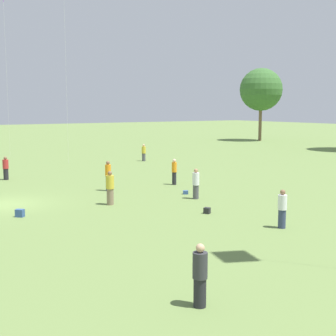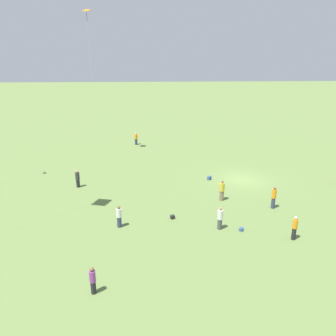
{
  "view_description": "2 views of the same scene",
  "coord_description": "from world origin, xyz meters",
  "px_view_note": "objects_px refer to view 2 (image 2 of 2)",
  "views": [
    {
      "loc": [
        26.2,
        -6.08,
        5.35
      ],
      "look_at": [
        7.49,
        5.83,
        2.45
      ],
      "focal_mm": 50.0,
      "sensor_mm": 36.0,
      "label": 1
    },
    {
      "loc": [
        9.28,
        31.0,
        12.41
      ],
      "look_at": [
        7.94,
        4.67,
        3.08
      ],
      "focal_mm": 35.0,
      "sensor_mm": 36.0,
      "label": 2
    }
  ],
  "objects_px": {
    "picnic_bag_2": "(241,229)",
    "kite_0": "(87,22)",
    "person_9": "(93,280)",
    "person_7": "(220,218)",
    "person_8": "(119,217)",
    "person_1": "(274,198)",
    "picnic_bag_1": "(209,178)",
    "person_3": "(295,228)",
    "person_4": "(222,191)",
    "person_6": "(136,139)",
    "person_10": "(78,179)",
    "picnic_bag_0": "(172,217)"
  },
  "relations": [
    {
      "from": "person_4",
      "to": "picnic_bag_1",
      "type": "bearing_deg",
      "value": 49.19
    },
    {
      "from": "person_3",
      "to": "person_10",
      "type": "xyz_separation_m",
      "value": [
        17.06,
        -10.35,
        -0.04
      ]
    },
    {
      "from": "person_10",
      "to": "person_9",
      "type": "bearing_deg",
      "value": -174.28
    },
    {
      "from": "person_1",
      "to": "picnic_bag_2",
      "type": "distance_m",
      "value": 5.13
    },
    {
      "from": "picnic_bag_2",
      "to": "kite_0",
      "type": "bearing_deg",
      "value": -55.17
    },
    {
      "from": "kite_0",
      "to": "person_3",
      "type": "bearing_deg",
      "value": 15.69
    },
    {
      "from": "person_3",
      "to": "picnic_bag_1",
      "type": "height_order",
      "value": "person_3"
    },
    {
      "from": "person_6",
      "to": "kite_0",
      "type": "bearing_deg",
      "value": -64.49
    },
    {
      "from": "person_3",
      "to": "picnic_bag_1",
      "type": "relative_size",
      "value": 3.78
    },
    {
      "from": "person_8",
      "to": "picnic_bag_0",
      "type": "bearing_deg",
      "value": 63.96
    },
    {
      "from": "person_8",
      "to": "kite_0",
      "type": "relative_size",
      "value": 0.1
    },
    {
      "from": "person_3",
      "to": "picnic_bag_2",
      "type": "height_order",
      "value": "person_3"
    },
    {
      "from": "person_6",
      "to": "person_9",
      "type": "height_order",
      "value": "person_6"
    },
    {
      "from": "person_7",
      "to": "person_10",
      "type": "relative_size",
      "value": 1.02
    },
    {
      "from": "person_9",
      "to": "picnic_bag_1",
      "type": "bearing_deg",
      "value": 104.56
    },
    {
      "from": "picnic_bag_0",
      "to": "picnic_bag_1",
      "type": "height_order",
      "value": "picnic_bag_1"
    },
    {
      "from": "picnic_bag_1",
      "to": "picnic_bag_2",
      "type": "distance_m",
      "value": 10.3
    },
    {
      "from": "person_9",
      "to": "kite_0",
      "type": "bearing_deg",
      "value": 141.93
    },
    {
      "from": "person_1",
      "to": "picnic_bag_2",
      "type": "height_order",
      "value": "person_1"
    },
    {
      "from": "person_7",
      "to": "person_10",
      "type": "height_order",
      "value": "person_7"
    },
    {
      "from": "person_3",
      "to": "person_9",
      "type": "xyz_separation_m",
      "value": [
        13.12,
        4.8,
        -0.07
      ]
    },
    {
      "from": "person_7",
      "to": "picnic_bag_1",
      "type": "xyz_separation_m",
      "value": [
        -0.94,
        -9.94,
        -0.7
      ]
    },
    {
      "from": "person_4",
      "to": "picnic_bag_2",
      "type": "height_order",
      "value": "person_4"
    },
    {
      "from": "person_10",
      "to": "picnic_bag_0",
      "type": "xyz_separation_m",
      "value": [
        -8.77,
        6.91,
        -0.72
      ]
    },
    {
      "from": "person_6",
      "to": "person_9",
      "type": "distance_m",
      "value": 30.52
    },
    {
      "from": "kite_0",
      "to": "picnic_bag_1",
      "type": "bearing_deg",
      "value": 31.44
    },
    {
      "from": "picnic_bag_2",
      "to": "person_6",
      "type": "bearing_deg",
      "value": -70.34
    },
    {
      "from": "person_9",
      "to": "person_8",
      "type": "bearing_deg",
      "value": 127.61
    },
    {
      "from": "person_1",
      "to": "kite_0",
      "type": "distance_m",
      "value": 27.48
    },
    {
      "from": "person_7",
      "to": "kite_0",
      "type": "relative_size",
      "value": 0.11
    },
    {
      "from": "kite_0",
      "to": "picnic_bag_0",
      "type": "bearing_deg",
      "value": 2.89
    },
    {
      "from": "person_7",
      "to": "person_4",
      "type": "bearing_deg",
      "value": 5.11
    },
    {
      "from": "person_6",
      "to": "person_4",
      "type": "bearing_deg",
      "value": 2.45
    },
    {
      "from": "person_7",
      "to": "person_8",
      "type": "bearing_deg",
      "value": 103.13
    },
    {
      "from": "person_8",
      "to": "kite_0",
      "type": "height_order",
      "value": "kite_0"
    },
    {
      "from": "person_6",
      "to": "kite_0",
      "type": "xyz_separation_m",
      "value": [
        4.75,
        5.03,
        14.77
      ]
    },
    {
      "from": "person_1",
      "to": "person_10",
      "type": "xyz_separation_m",
      "value": [
        17.33,
        -5.47,
        -0.11
      ]
    },
    {
      "from": "person_3",
      "to": "person_6",
      "type": "bearing_deg",
      "value": 111.23
    },
    {
      "from": "person_1",
      "to": "picnic_bag_1",
      "type": "distance_m",
      "value": 8.0
    },
    {
      "from": "person_3",
      "to": "person_7",
      "type": "relative_size",
      "value": 1.01
    },
    {
      "from": "person_8",
      "to": "picnic_bag_1",
      "type": "bearing_deg",
      "value": 96.96
    },
    {
      "from": "person_7",
      "to": "picnic_bag_2",
      "type": "relative_size",
      "value": 4.43
    },
    {
      "from": "person_3",
      "to": "person_6",
      "type": "relative_size",
      "value": 1.04
    },
    {
      "from": "person_3",
      "to": "kite_0",
      "type": "distance_m",
      "value": 30.43
    },
    {
      "from": "person_8",
      "to": "person_10",
      "type": "relative_size",
      "value": 0.99
    },
    {
      "from": "person_7",
      "to": "kite_0",
      "type": "distance_m",
      "value": 26.82
    },
    {
      "from": "person_8",
      "to": "person_1",
      "type": "bearing_deg",
      "value": 60.42
    },
    {
      "from": "person_6",
      "to": "person_8",
      "type": "xyz_separation_m",
      "value": [
        0.3,
        23.34,
        0.01
      ]
    },
    {
      "from": "person_6",
      "to": "picnic_bag_0",
      "type": "xyz_separation_m",
      "value": [
        -3.76,
        22.26,
        -0.7
      ]
    },
    {
      "from": "person_4",
      "to": "person_7",
      "type": "height_order",
      "value": "person_4"
    }
  ]
}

